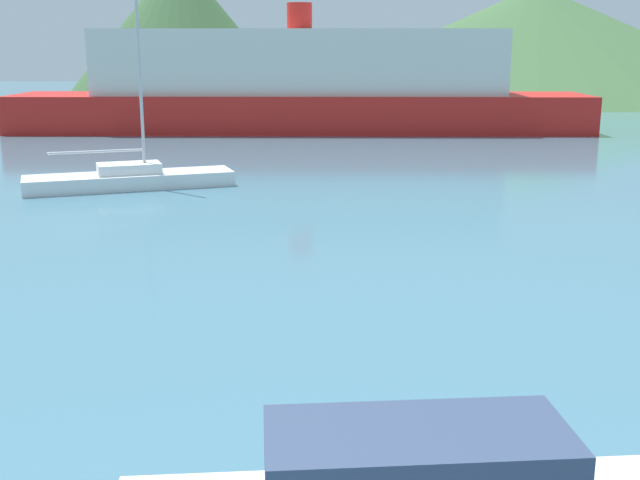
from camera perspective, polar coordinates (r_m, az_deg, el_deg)
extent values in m
cube|color=#334260|center=(8.48, 6.92, -15.86)|extent=(3.21, 1.72, 0.87)
cube|color=white|center=(32.01, -13.37, 4.12)|extent=(8.07, 4.64, 0.57)
cube|color=white|center=(31.94, -13.42, 4.98)|extent=(2.70, 2.11, 0.40)
cylinder|color=#BCBCC1|center=(31.67, -12.74, 12.38)|extent=(0.12, 0.12, 8.57)
cylinder|color=#BCBCC1|center=(31.75, -15.63, 6.08)|extent=(3.36, 1.37, 0.10)
cube|color=red|center=(52.18, -1.43, 9.04)|extent=(36.64, 7.10, 2.35)
cube|color=silver|center=(52.02, -1.45, 12.54)|extent=(25.67, 5.92, 4.02)
cylinder|color=red|center=(52.04, -1.47, 15.64)|extent=(1.58, 1.58, 1.60)
cone|color=#3D6038|center=(99.67, -9.94, 14.94)|extent=(26.22, 26.22, 15.83)
cone|color=#3D6038|center=(96.99, 14.97, 13.58)|extent=(54.25, 54.25, 11.93)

